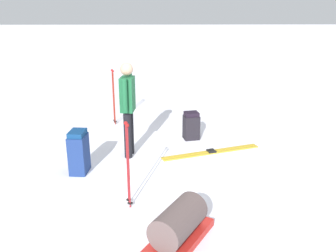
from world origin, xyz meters
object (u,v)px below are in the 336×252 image
at_px(backpack_large_dark, 191,126).
at_px(backpack_bright, 79,152).
at_px(ski_poles_planted_far, 114,94).
at_px(gear_sled, 178,226).
at_px(ski_poles_planted_near, 128,161).
at_px(skier_standing, 128,105).
at_px(ski_pair_near, 211,152).

height_order(backpack_large_dark, backpack_bright, backpack_bright).
relative_size(ski_poles_planted_far, gear_sled, 1.09).
height_order(backpack_large_dark, ski_poles_planted_near, ski_poles_planted_near).
height_order(skier_standing, ski_pair_near, skier_standing).
distance_m(skier_standing, ski_poles_planted_far, 1.94).
distance_m(skier_standing, ski_pair_near, 1.79).
xyz_separation_m(ski_poles_planted_near, ski_poles_planted_far, (-3.62, -0.63, 0.02)).
bearing_deg(backpack_bright, ski_poles_planted_far, 173.90).
height_order(skier_standing, gear_sled, skier_standing).
distance_m(backpack_bright, gear_sled, 2.46).
distance_m(ski_pair_near, backpack_large_dark, 0.86).
distance_m(ski_pair_near, ski_poles_planted_near, 2.40).
bearing_deg(gear_sled, ski_pair_near, 164.60).
xyz_separation_m(skier_standing, ski_pair_near, (-0.08, 1.52, -0.94)).
bearing_deg(skier_standing, backpack_bright, -47.65).
relative_size(skier_standing, ski_poles_planted_far, 1.36).
relative_size(skier_standing, gear_sled, 1.48).
bearing_deg(ski_pair_near, ski_poles_planted_far, -131.48).
xyz_separation_m(skier_standing, ski_poles_planted_near, (1.76, 0.14, -0.28)).
bearing_deg(ski_poles_planted_near, backpack_bright, -139.82).
relative_size(skier_standing, ski_poles_planted_near, 1.40).
height_order(backpack_large_dark, ski_poles_planted_far, ski_poles_planted_far).
xyz_separation_m(skier_standing, gear_sled, (2.61, 0.78, -0.73)).
bearing_deg(gear_sled, skier_standing, -163.35).
bearing_deg(ski_poles_planted_near, ski_poles_planted_far, -170.16).
xyz_separation_m(backpack_large_dark, ski_poles_planted_far, (-1.03, -1.69, 0.42)).
xyz_separation_m(ski_pair_near, backpack_bright, (0.78, -2.28, 0.34)).
bearing_deg(backpack_large_dark, gear_sled, -6.94).
xyz_separation_m(ski_pair_near, ski_poles_planted_near, (1.84, -1.38, 0.66)).
xyz_separation_m(ski_poles_planted_near, gear_sled, (0.85, 0.64, -0.45)).
bearing_deg(ski_poles_planted_near, backpack_large_dark, 157.78).
bearing_deg(skier_standing, ski_poles_planted_near, 4.50).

